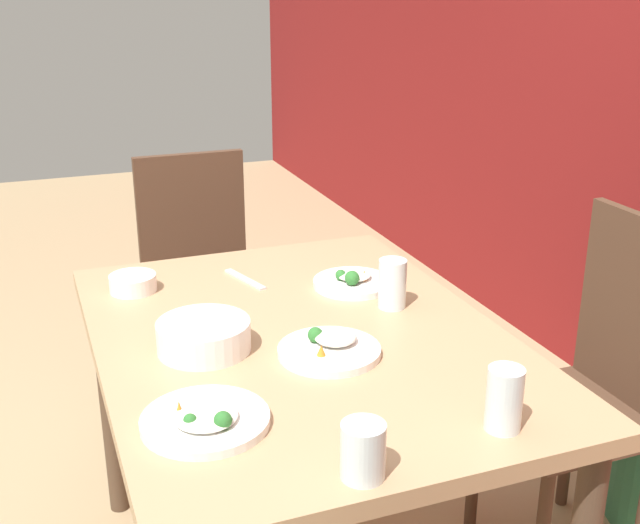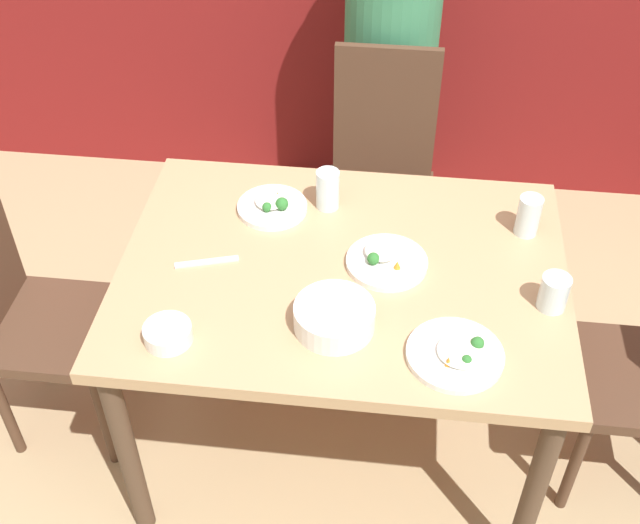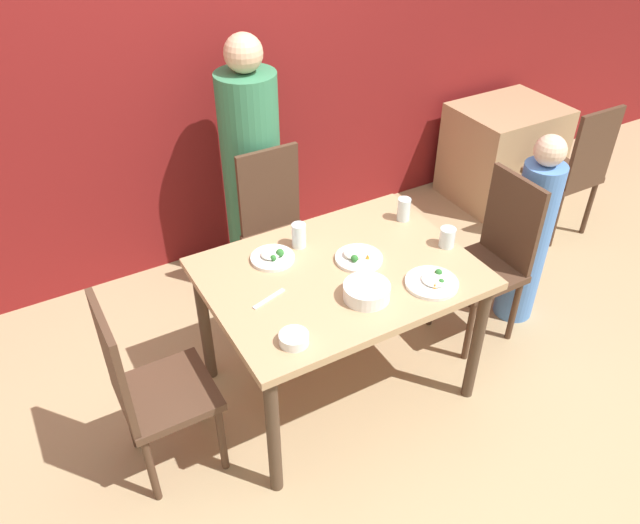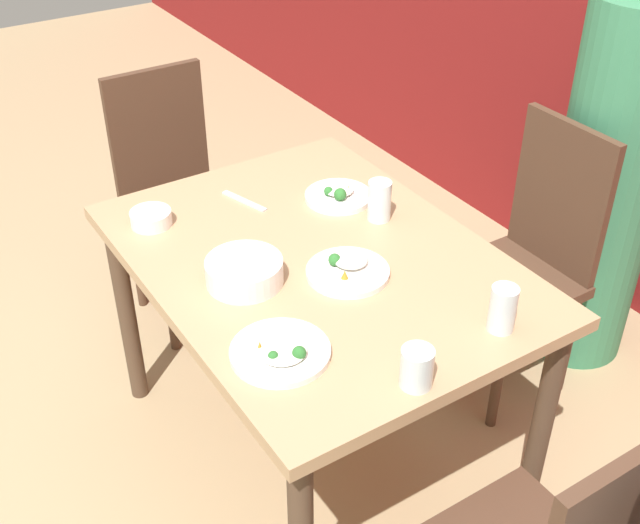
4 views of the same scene
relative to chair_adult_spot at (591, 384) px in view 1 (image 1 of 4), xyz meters
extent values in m
cube|color=tan|center=(-0.07, -0.81, 0.23)|extent=(1.25, 0.92, 0.04)
cylinder|color=#4C3828|center=(-0.64, -1.21, -0.16)|extent=(0.06, 0.06, 0.73)
cylinder|color=#4C3828|center=(-0.64, -0.41, -0.16)|extent=(0.06, 0.06, 0.73)
cube|color=#4C3323|center=(0.00, -0.08, -0.08)|extent=(0.40, 0.40, 0.04)
cube|color=#4C3323|center=(0.00, 0.11, 0.20)|extent=(0.38, 0.03, 0.52)
cylinder|color=#4C3323|center=(-0.16, -0.24, -0.31)|extent=(0.04, 0.04, 0.42)
cylinder|color=#4C3323|center=(-0.16, 0.09, -0.31)|extent=(0.04, 0.04, 0.42)
cube|color=#4C3323|center=(-0.97, -0.83, -0.08)|extent=(0.40, 0.40, 0.04)
cube|color=#4C3323|center=(-1.15, -0.83, 0.20)|extent=(0.03, 0.38, 0.52)
cylinder|color=#4C3323|center=(-0.80, -1.00, -0.31)|extent=(0.04, 0.04, 0.42)
cylinder|color=#4C3323|center=(-0.80, -0.67, -0.31)|extent=(0.04, 0.04, 0.42)
cylinder|color=#4C3323|center=(-1.13, -1.00, -0.31)|extent=(0.04, 0.04, 0.42)
cylinder|color=#4C3323|center=(-1.13, -0.67, -0.31)|extent=(0.04, 0.04, 0.42)
cylinder|color=white|center=(-0.07, -1.04, 0.29)|extent=(0.21, 0.21, 0.07)
cylinder|color=#BC5123|center=(-0.07, -1.04, 0.32)|extent=(0.18, 0.18, 0.01)
cylinder|color=white|center=(-0.31, -0.57, 0.26)|extent=(0.21, 0.21, 0.02)
ellipsoid|color=white|center=(-0.31, -0.57, 0.28)|extent=(0.09, 0.09, 0.02)
sphere|color=#2D702D|center=(-0.28, -0.59, 0.29)|extent=(0.04, 0.04, 0.04)
sphere|color=#2D702D|center=(-0.32, -0.60, 0.29)|extent=(0.03, 0.03, 0.03)
cone|color=orange|center=(-0.30, -0.55, 0.28)|extent=(0.02, 0.02, 0.03)
cylinder|color=white|center=(0.24, -1.11, 0.26)|extent=(0.24, 0.24, 0.02)
ellipsoid|color=white|center=(0.25, -1.11, 0.28)|extent=(0.12, 0.12, 0.02)
sphere|color=#2D702D|center=(0.26, -1.14, 0.28)|extent=(0.03, 0.03, 0.03)
cone|color=orange|center=(0.29, -1.09, 0.28)|extent=(0.02, 0.02, 0.02)
sphere|color=#2D702D|center=(0.29, -1.08, 0.29)|extent=(0.03, 0.03, 0.03)
cone|color=orange|center=(0.22, -1.15, 0.29)|extent=(0.02, 0.02, 0.03)
cylinder|color=white|center=(0.05, -0.78, 0.26)|extent=(0.23, 0.23, 0.02)
ellipsoid|color=white|center=(0.03, -0.76, 0.29)|extent=(0.09, 0.09, 0.03)
sphere|color=#2D702D|center=(0.01, -0.80, 0.29)|extent=(0.04, 0.04, 0.04)
cone|color=orange|center=(0.08, -0.81, 0.28)|extent=(0.02, 0.02, 0.02)
cylinder|color=white|center=(-0.48, -1.13, 0.27)|extent=(0.12, 0.12, 0.04)
cylinder|color=white|center=(-0.48, -1.13, 0.29)|extent=(0.11, 0.11, 0.01)
cylinder|color=silver|center=(0.45, -0.59, 0.31)|extent=(0.07, 0.07, 0.12)
cylinder|color=silver|center=(0.49, -0.90, 0.30)|extent=(0.08, 0.08, 0.10)
cylinder|color=silver|center=(-0.14, -0.54, 0.32)|extent=(0.07, 0.07, 0.13)
cube|color=silver|center=(-0.45, -0.83, 0.26)|extent=(0.18, 0.07, 0.01)
camera|label=1|loc=(1.53, -1.37, 1.06)|focal=45.00mm
camera|label=2|loc=(0.06, -2.46, 1.76)|focal=45.00mm
camera|label=3|loc=(-1.30, -2.78, 2.03)|focal=35.00mm
camera|label=4|loc=(1.51, -1.81, 1.52)|focal=45.00mm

